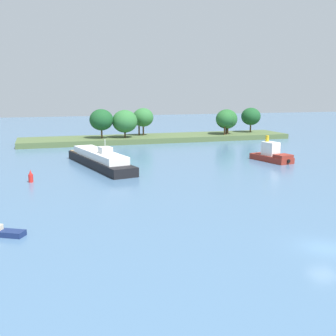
% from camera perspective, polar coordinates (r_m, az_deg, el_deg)
% --- Properties ---
extents(ground_plane, '(400.00, 400.00, 0.00)m').
position_cam_1_polar(ground_plane, '(39.71, 20.60, -10.21)').
color(ground_plane, '#476B8E').
extents(treeline_island, '(73.75, 13.64, 8.92)m').
position_cam_1_polar(treeline_island, '(115.31, -0.35, 5.32)').
color(treeline_island, '#4C6038').
rests_on(treeline_island, ground).
extents(tugboat, '(5.07, 9.53, 4.92)m').
position_cam_1_polar(tugboat, '(83.85, 13.98, 1.75)').
color(tugboat, maroon).
rests_on(tugboat, ground).
extents(white_riverboat, '(9.21, 24.52, 5.36)m').
position_cam_1_polar(white_riverboat, '(76.62, -9.34, 1.18)').
color(white_riverboat, black).
rests_on(white_riverboat, ground).
extents(channel_buoy_red, '(0.70, 0.70, 1.90)m').
position_cam_1_polar(channel_buoy_red, '(66.09, -18.22, -1.17)').
color(channel_buoy_red, red).
rests_on(channel_buoy_red, ground).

